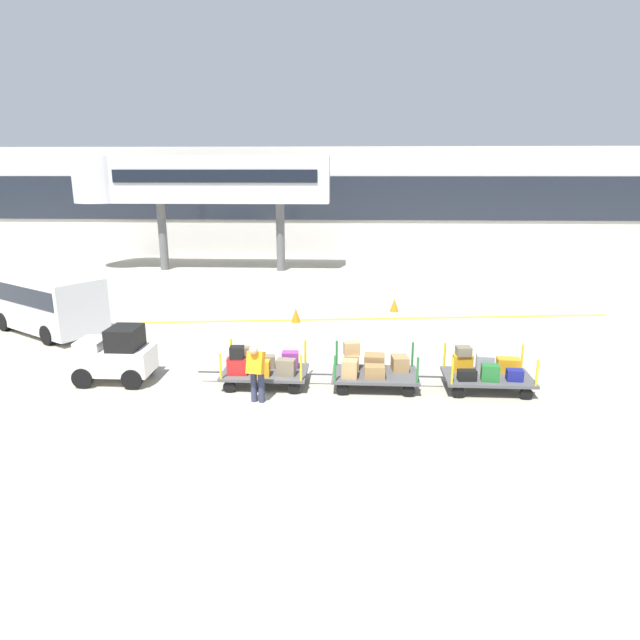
# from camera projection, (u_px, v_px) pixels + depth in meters

# --- Properties ---
(ground_plane) EXTENTS (120.00, 120.00, 0.00)m
(ground_plane) POSITION_uv_depth(u_px,v_px,m) (246.00, 413.00, 13.41)
(ground_plane) COLOR #A8A08E
(apron_lead_line) EXTENTS (18.59, 2.21, 0.01)m
(apron_lead_line) POSITION_uv_depth(u_px,v_px,m) (380.00, 319.00, 22.00)
(apron_lead_line) COLOR yellow
(apron_lead_line) RESTS_ON ground_plane
(terminal_building) EXTENTS (46.89, 2.51, 7.21)m
(terminal_building) POSITION_uv_depth(u_px,v_px,m) (310.00, 203.00, 37.53)
(terminal_building) COLOR beige
(terminal_building) RESTS_ON ground_plane
(jet_bridge) EXTENTS (14.76, 3.00, 6.52)m
(jet_bridge) POSITION_uv_depth(u_px,v_px,m) (190.00, 181.00, 31.63)
(jet_bridge) COLOR silver
(jet_bridge) RESTS_ON ground_plane
(baggage_tug) EXTENTS (2.12, 1.26, 1.58)m
(baggage_tug) POSITION_uv_depth(u_px,v_px,m) (115.00, 356.00, 15.26)
(baggage_tug) COLOR white
(baggage_tug) RESTS_ON ground_plane
(baggage_cart_lead) EXTENTS (3.01, 1.44, 1.19)m
(baggage_cart_lead) POSITION_uv_depth(u_px,v_px,m) (263.00, 367.00, 15.06)
(baggage_cart_lead) COLOR #4C4C4F
(baggage_cart_lead) RESTS_ON ground_plane
(baggage_cart_middle) EXTENTS (3.01, 1.44, 1.18)m
(baggage_cart_middle) POSITION_uv_depth(u_px,v_px,m) (372.00, 368.00, 14.96)
(baggage_cart_middle) COLOR #4C4C4F
(baggage_cart_middle) RESTS_ON ground_plane
(baggage_cart_tail) EXTENTS (3.01, 1.44, 1.10)m
(baggage_cart_tail) POSITION_uv_depth(u_px,v_px,m) (487.00, 371.00, 14.77)
(baggage_cart_tail) COLOR #4C4C4F
(baggage_cart_tail) RESTS_ON ground_plane
(baggage_handler) EXTENTS (0.47, 0.48, 1.56)m
(baggage_handler) POSITION_uv_depth(u_px,v_px,m) (256.00, 371.00, 13.81)
(baggage_handler) COLOR #2D334C
(baggage_handler) RESTS_ON ground_plane
(shuttle_van) EXTENTS (5.06, 4.20, 2.10)m
(shuttle_van) POSITION_uv_depth(u_px,v_px,m) (46.00, 299.00, 19.93)
(shuttle_van) COLOR silver
(shuttle_van) RESTS_ON ground_plane
(safety_cone_near) EXTENTS (0.36, 0.36, 0.55)m
(safety_cone_near) POSITION_uv_depth(u_px,v_px,m) (296.00, 315.00, 21.46)
(safety_cone_near) COLOR orange
(safety_cone_near) RESTS_ON ground_plane
(safety_cone_far) EXTENTS (0.36, 0.36, 0.55)m
(safety_cone_far) POSITION_uv_depth(u_px,v_px,m) (394.00, 305.00, 23.11)
(safety_cone_far) COLOR orange
(safety_cone_far) RESTS_ON ground_plane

